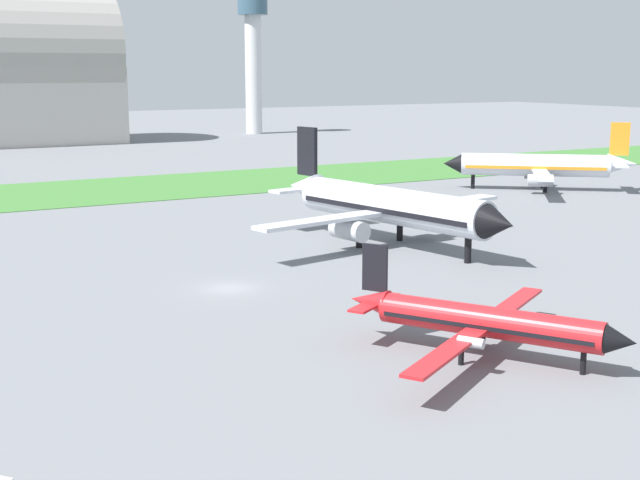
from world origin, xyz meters
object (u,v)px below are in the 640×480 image
Objects in this scene: airplane_midfield_jet at (387,206)px; control_tower at (253,55)px; airplane_parked_jet_far at (538,166)px; airplane_foreground_turboprop at (482,321)px.

airplane_midfield_jet is 158.11m from control_tower.
airplane_parked_jet_far is at bearing -96.08° from control_tower.
airplane_midfield_jet is at bearing 125.09° from airplane_foreground_turboprop.
airplane_foreground_turboprop is at bearing -34.91° from airplane_midfield_jet.
airplane_parked_jet_far is 48.29m from airplane_midfield_jet.
airplane_midfield_jet is (14.47, 31.92, 1.71)m from airplane_foreground_turboprop.
airplane_midfield_jet is (-42.19, -23.49, 0.46)m from airplane_parked_jet_far.
control_tower is (13.17, 123.63, 17.41)m from airplane_parked_jet_far.
airplane_foreground_turboprop is 35.09m from airplane_midfield_jet.
airplane_midfield_jet reaches higher than airplane_foreground_turboprop.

